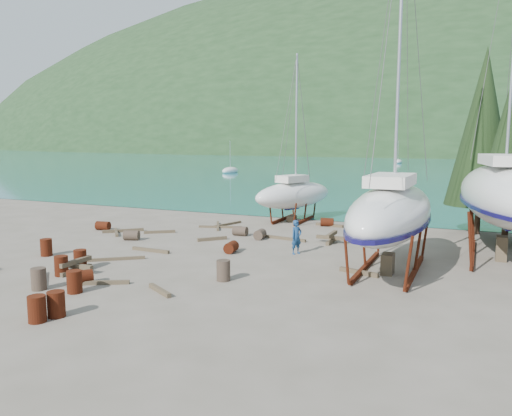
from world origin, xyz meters
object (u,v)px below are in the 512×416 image
at_px(large_sailboat_far, 505,194).
at_px(small_sailboat_shore, 294,194).
at_px(worker, 296,237).
at_px(large_sailboat_near, 391,212).

height_order(large_sailboat_far, small_sailboat_shore, large_sailboat_far).
relative_size(large_sailboat_far, worker, 11.16).
distance_m(small_sailboat_shore, worker, 10.67).
xyz_separation_m(large_sailboat_far, small_sailboat_shore, (-13.43, 6.55, -1.28)).
distance_m(large_sailboat_near, small_sailboat_shore, 14.46).
distance_m(large_sailboat_near, worker, 5.55).
relative_size(large_sailboat_near, worker, 9.44).
xyz_separation_m(large_sailboat_near, small_sailboat_shore, (-8.75, 11.49, -0.74)).
distance_m(large_sailboat_near, large_sailboat_far, 6.83).
bearing_deg(worker, small_sailboat_shore, 50.07).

